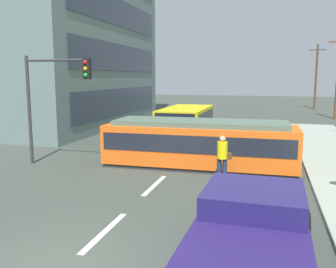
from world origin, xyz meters
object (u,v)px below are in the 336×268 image
object	(u,v)px
streetcar_tram	(200,143)
pedestrian_crossing	(222,156)
pickup_truck_parked	(251,234)
utility_pole_distant	(316,76)
city_bus	(186,120)
traffic_light_mast	(54,88)

from	to	relation	value
streetcar_tram	pedestrian_crossing	bearing A→B (deg)	-60.16
streetcar_tram	pickup_truck_parked	size ratio (longest dim) A/B	1.56
utility_pole_distant	pedestrian_crossing	bearing A→B (deg)	-101.36
city_bus	traffic_light_mast	world-z (taller)	traffic_light_mast
pedestrian_crossing	utility_pole_distant	bearing A→B (deg)	78.64
streetcar_tram	utility_pole_distant	xyz separation A→B (m)	(7.79, 30.67, 2.87)
streetcar_tram	city_bus	bearing A→B (deg)	107.09
city_bus	pickup_truck_parked	world-z (taller)	city_bus
pedestrian_crossing	traffic_light_mast	xyz separation A→B (m)	(-7.08, 0.65, 2.30)
traffic_light_mast	city_bus	bearing A→B (deg)	66.41
utility_pole_distant	city_bus	bearing A→B (deg)	-112.85
pickup_truck_parked	traffic_light_mast	world-z (taller)	traffic_light_mast
pedestrian_crossing	traffic_light_mast	bearing A→B (deg)	174.76
city_bus	pedestrian_crossing	world-z (taller)	city_bus
streetcar_tram	traffic_light_mast	bearing A→B (deg)	-166.18
utility_pole_distant	pickup_truck_parked	bearing A→B (deg)	-97.75
city_bus	traffic_light_mast	bearing A→B (deg)	-113.59
streetcar_tram	utility_pole_distant	bearing A→B (deg)	75.76
city_bus	pickup_truck_parked	distance (m)	15.93
pickup_truck_parked	pedestrian_crossing	bearing A→B (deg)	102.03
city_bus	utility_pole_distant	distance (m)	25.79
streetcar_tram	city_bus	size ratio (longest dim) A/B	1.38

